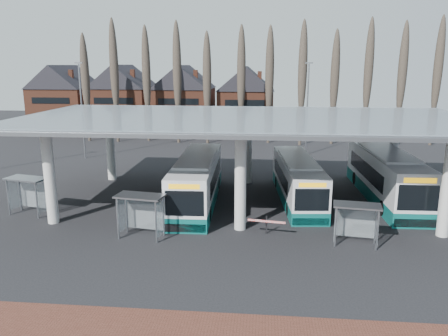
# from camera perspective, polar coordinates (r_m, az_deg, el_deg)

# --- Properties ---
(ground) EXTENTS (140.00, 140.00, 0.00)m
(ground) POSITION_cam_1_polar(r_m,az_deg,el_deg) (24.95, 1.76, -10.01)
(ground) COLOR black
(ground) RESTS_ON ground
(station_canopy) EXTENTS (32.00, 16.00, 6.34)m
(station_canopy) POSITION_cam_1_polar(r_m,az_deg,el_deg) (31.18, 2.78, 5.57)
(station_canopy) COLOR silver
(station_canopy) RESTS_ON ground
(poplar_row) EXTENTS (45.10, 1.10, 14.50)m
(poplar_row) POSITION_cam_1_polar(r_m,az_deg,el_deg) (55.90, 4.03, 12.14)
(poplar_row) COLOR #473D33
(poplar_row) RESTS_ON ground
(townhouse_row) EXTENTS (36.80, 10.30, 12.25)m
(townhouse_row) POSITION_cam_1_polar(r_m,az_deg,el_deg) (69.14, -9.13, 9.87)
(townhouse_row) COLOR brown
(townhouse_row) RESTS_ON ground
(lamp_post_a) EXTENTS (0.80, 0.16, 10.17)m
(lamp_post_a) POSITION_cam_1_polar(r_m,az_deg,el_deg) (49.09, -18.07, 7.35)
(lamp_post_a) COLOR slate
(lamp_post_a) RESTS_ON ground
(lamp_post_b) EXTENTS (0.80, 0.16, 10.17)m
(lamp_post_b) POSITION_cam_1_polar(r_m,az_deg,el_deg) (49.30, 10.81, 7.79)
(lamp_post_b) COLOR slate
(lamp_post_b) RESTS_ON ground
(bus_1) EXTENTS (3.06, 12.50, 3.45)m
(bus_1) POSITION_cam_1_polar(r_m,az_deg,el_deg) (31.96, -3.50, -1.68)
(bus_1) COLOR silver
(bus_1) RESTS_ON ground
(bus_2) EXTENTS (3.41, 11.61, 3.18)m
(bus_2) POSITION_cam_1_polar(r_m,az_deg,el_deg) (33.06, 9.55, -1.56)
(bus_2) COLOR silver
(bus_2) RESTS_ON ground
(bus_3) EXTENTS (3.25, 13.20, 3.64)m
(bus_3) POSITION_cam_1_polar(r_m,az_deg,el_deg) (35.14, 20.31, -0.96)
(bus_3) COLOR silver
(bus_3) RESTS_ON ground
(shelter_0) EXTENTS (2.96, 1.92, 2.54)m
(shelter_0) POSITION_cam_1_polar(r_m,az_deg,el_deg) (32.23, -24.15, -2.31)
(shelter_0) COLOR gray
(shelter_0) RESTS_ON ground
(shelter_1) EXTENTS (2.96, 1.80, 2.58)m
(shelter_1) POSITION_cam_1_polar(r_m,az_deg,el_deg) (25.93, -10.75, -4.90)
(shelter_1) COLOR gray
(shelter_1) RESTS_ON ground
(shelter_2) EXTENTS (2.71, 1.63, 2.38)m
(shelter_2) POSITION_cam_1_polar(r_m,az_deg,el_deg) (25.53, 16.91, -5.90)
(shelter_2) COLOR gray
(shelter_2) RESTS_ON ground
(barrier) EXTENTS (2.20, 0.76, 1.11)m
(barrier) POSITION_cam_1_polar(r_m,az_deg,el_deg) (26.00, 5.57, -7.05)
(barrier) COLOR black
(barrier) RESTS_ON ground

